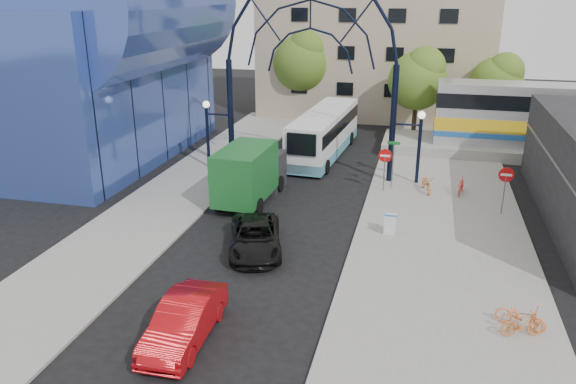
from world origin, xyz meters
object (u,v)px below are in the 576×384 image
(bike_far_a, at_px, (521,316))
(bike_near_b, at_px, (461,185))
(sandwich_board, at_px, (390,222))
(stop_sign, at_px, (385,160))
(gateway_arch, at_px, (310,34))
(tree_north_b, at_px, (303,59))
(bike_near_a, at_px, (427,183))
(green_truck, at_px, (251,173))
(city_bus, at_px, (324,133))
(tree_north_c, at_px, (498,81))
(do_not_enter_sign, at_px, (506,179))
(bike_far_b, at_px, (523,324))
(black_suv, at_px, (255,237))
(tree_north_a, at_px, (419,78))
(street_name_sign, at_px, (393,155))
(red_sedan, at_px, (184,321))

(bike_far_a, bearing_deg, bike_near_b, 26.22)
(sandwich_board, bearing_deg, stop_sign, 97.57)
(gateway_arch, height_order, sandwich_board, gateway_arch)
(tree_north_b, height_order, bike_near_a, tree_north_b)
(tree_north_b, distance_m, green_truck, 21.21)
(city_bus, xyz_separation_m, bike_near_b, (8.99, -6.32, -0.99))
(stop_sign, height_order, tree_north_c, tree_north_c)
(sandwich_board, height_order, bike_near_a, sandwich_board)
(do_not_enter_sign, xyz_separation_m, tree_north_c, (1.12, 17.93, 2.30))
(tree_north_c, bearing_deg, tree_north_b, 172.88)
(gateway_arch, bearing_deg, bike_far_b, -55.61)
(gateway_arch, bearing_deg, bike_near_a, -11.59)
(bike_near_a, bearing_deg, black_suv, -141.21)
(tree_north_b, height_order, bike_near_b, tree_north_b)
(tree_north_b, bearing_deg, tree_north_a, -21.80)
(street_name_sign, bearing_deg, black_suv, -118.85)
(street_name_sign, distance_m, black_suv, 11.06)
(tree_north_b, relative_size, green_truck, 1.25)
(tree_north_a, relative_size, bike_far_a, 4.16)
(tree_north_a, bearing_deg, bike_far_b, -80.92)
(gateway_arch, distance_m, red_sedan, 19.66)
(red_sedan, bearing_deg, bike_near_b, 59.10)
(tree_north_b, height_order, bike_far_a, tree_north_b)
(bike_near_a, relative_size, bike_far_a, 1.10)
(street_name_sign, distance_m, green_truck, 8.20)
(tree_north_c, distance_m, bike_far_b, 29.51)
(stop_sign, xyz_separation_m, red_sedan, (-5.18, -16.04, -1.26))
(street_name_sign, height_order, city_bus, city_bus)
(sandwich_board, xyz_separation_m, tree_north_c, (6.52, 21.95, 3.53))
(gateway_arch, relative_size, bike_near_b, 8.19)
(do_not_enter_sign, distance_m, bike_near_a, 4.76)
(red_sedan, relative_size, bike_near_b, 2.69)
(stop_sign, xyz_separation_m, bike_far_b, (5.67, -13.30, -1.43))
(green_truck, height_order, red_sedan, green_truck)
(street_name_sign, distance_m, bike_near_b, 4.16)
(street_name_sign, bearing_deg, city_bus, 129.20)
(tree_north_b, distance_m, black_suv, 27.58)
(stop_sign, height_order, bike_near_b, stop_sign)
(black_suv, bearing_deg, stop_sign, 44.52)
(tree_north_a, xyz_separation_m, black_suv, (-6.21, -22.93, -3.94))
(bike_near_b, bearing_deg, bike_near_a, -167.81)
(green_truck, distance_m, bike_far_b, 16.43)
(tree_north_a, distance_m, bike_near_a, 14.03)
(green_truck, relative_size, bike_near_a, 3.45)
(do_not_enter_sign, distance_m, tree_north_c, 18.11)
(tree_north_a, xyz_separation_m, bike_near_b, (2.95, -13.38, -3.99))
(sandwich_board, xyz_separation_m, bike_near_a, (1.60, 6.55, -0.13))
(tree_north_c, bearing_deg, tree_north_a, -161.56)
(bike_far_a, height_order, bike_far_b, bike_far_b)
(do_not_enter_sign, xyz_separation_m, bike_near_a, (-3.80, 2.52, -1.37))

